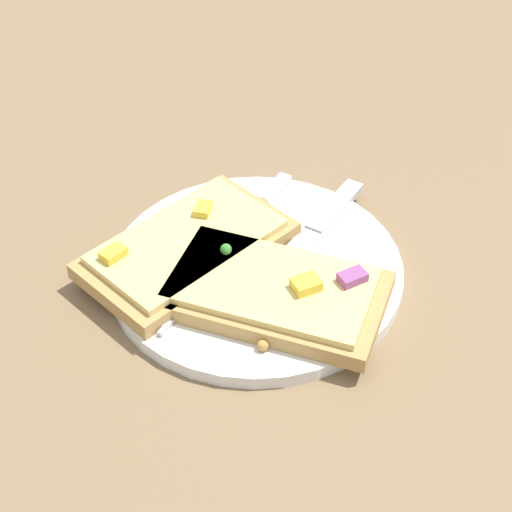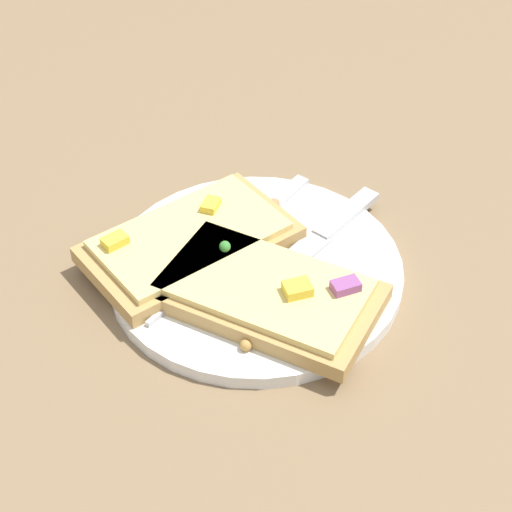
% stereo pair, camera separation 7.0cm
% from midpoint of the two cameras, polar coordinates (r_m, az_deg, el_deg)
% --- Properties ---
extents(ground_plane, '(4.00, 4.00, 0.00)m').
position_cam_midpoint_polar(ground_plane, '(0.71, -2.80, -1.44)').
color(ground_plane, '#7F6647').
extents(plate, '(0.24, 0.24, 0.01)m').
position_cam_midpoint_polar(plate, '(0.71, -2.82, -1.09)').
color(plate, white).
rests_on(plate, ground).
extents(fork, '(0.04, 0.22, 0.01)m').
position_cam_midpoint_polar(fork, '(0.71, -5.51, 0.00)').
color(fork, '#B7B7BC').
rests_on(fork, plate).
extents(knife, '(0.03, 0.21, 0.01)m').
position_cam_midpoint_polar(knife, '(0.72, 0.78, 1.15)').
color(knife, '#B7B7BC').
rests_on(knife, plate).
extents(pizza_slice_main, '(0.20, 0.14, 0.03)m').
position_cam_midpoint_polar(pizza_slice_main, '(0.67, -1.89, -2.47)').
color(pizza_slice_main, tan).
rests_on(pizza_slice_main, plate).
extents(pizza_slice_corner, '(0.13, 0.19, 0.03)m').
position_cam_midpoint_polar(pizza_slice_corner, '(0.71, -7.44, 0.43)').
color(pizza_slice_corner, tan).
rests_on(pizza_slice_corner, plate).
extents(crumb_scatter, '(0.13, 0.15, 0.01)m').
position_cam_midpoint_polar(crumb_scatter, '(0.69, -2.56, -1.16)').
color(crumb_scatter, '#BE874A').
rests_on(crumb_scatter, plate).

